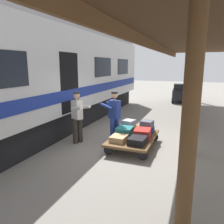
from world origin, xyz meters
name	(u,v)px	position (x,y,z in m)	size (l,w,h in m)	color
ground_plane	(130,146)	(0.00, 0.00, 0.00)	(60.00, 60.00, 0.00)	gray
platform_canopy	(196,36)	(-1.75, 0.00, 3.28)	(3.20, 20.76, 3.56)	brown
train_car	(34,79)	(3.64, 0.00, 2.06)	(3.02, 16.32, 4.00)	silver
luggage_cart	(133,138)	(-0.13, 0.08, 0.30)	(1.30, 2.07, 0.35)	brown
suitcase_black_hardshell	(138,140)	(-0.42, 0.65, 0.45)	(0.45, 0.59, 0.20)	black
suitcase_teal_softside	(125,131)	(0.15, 0.08, 0.49)	(0.48, 0.52, 0.28)	#1E666B
suitcase_tan_vintage	(119,139)	(0.15, 0.65, 0.43)	(0.44, 0.50, 0.17)	tan
suitcase_navy_fabric	(146,130)	(-0.42, -0.49, 0.43)	(0.45, 0.63, 0.17)	navy
suitcase_yellow_case	(130,128)	(0.15, -0.49, 0.43)	(0.41, 0.45, 0.17)	gold
suitcase_red_plastic	(142,133)	(-0.42, 0.08, 0.48)	(0.47, 0.56, 0.27)	#AD231E
suitcase_slate_roller	(147,124)	(-0.43, -0.50, 0.63)	(0.37, 0.38, 0.23)	#4C515B
suitcase_gray_aluminum	(129,123)	(0.19, -0.48, 0.62)	(0.35, 0.38, 0.20)	#9EA0A5
porter_in_overalls	(114,115)	(0.61, -0.16, 0.93)	(0.73, 0.57, 1.70)	navy
porter_by_door	(77,116)	(1.69, 0.35, 0.93)	(0.74, 0.61, 1.70)	#332D28
baggage_tug	(181,93)	(-0.89, -9.27, 0.63)	(1.22, 1.78, 1.30)	black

